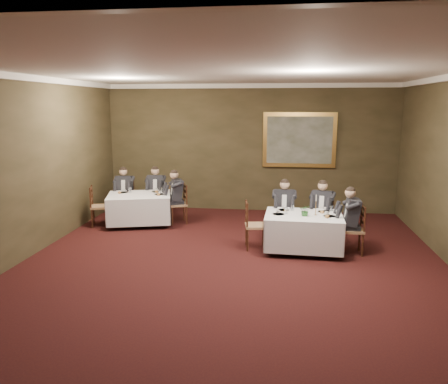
% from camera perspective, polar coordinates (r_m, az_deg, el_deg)
% --- Properties ---
extents(ground, '(10.00, 10.00, 0.00)m').
position_cam_1_polar(ground, '(7.73, 0.58, -11.01)').
color(ground, black).
rests_on(ground, ground).
extents(ceiling, '(8.00, 10.00, 0.10)m').
position_cam_1_polar(ceiling, '(7.18, 0.64, 15.81)').
color(ceiling, silver).
rests_on(ceiling, back_wall).
extents(back_wall, '(8.00, 0.10, 3.50)m').
position_cam_1_polar(back_wall, '(12.19, 3.41, 5.71)').
color(back_wall, '#2F2A17').
rests_on(back_wall, ground).
extents(front_wall, '(8.00, 0.10, 3.50)m').
position_cam_1_polar(front_wall, '(2.56, -13.41, -16.66)').
color(front_wall, '#2F2A17').
rests_on(front_wall, ground).
extents(left_wall, '(0.10, 10.00, 3.50)m').
position_cam_1_polar(left_wall, '(8.68, -26.65, 2.25)').
color(left_wall, '#2F2A17').
rests_on(left_wall, ground).
extents(crown_molding, '(8.00, 10.00, 0.12)m').
position_cam_1_polar(crown_molding, '(7.17, 0.64, 15.34)').
color(crown_molding, white).
rests_on(crown_molding, back_wall).
extents(table_main, '(1.59, 1.24, 0.67)m').
position_cam_1_polar(table_main, '(9.04, 10.30, -4.84)').
color(table_main, black).
rests_on(table_main, ground).
extents(table_second, '(1.79, 1.53, 0.67)m').
position_cam_1_polar(table_second, '(11.04, -10.99, -1.92)').
color(table_second, black).
rests_on(table_second, ground).
extents(chair_main_backleft, '(0.45, 0.43, 1.00)m').
position_cam_1_polar(chair_main_backleft, '(9.85, 7.79, -4.42)').
color(chair_main_backleft, '#96724C').
rests_on(chair_main_backleft, ground).
extents(diner_main_backleft, '(0.43, 0.49, 1.35)m').
position_cam_1_polar(diner_main_backleft, '(9.78, 7.83, -3.15)').
color(diner_main_backleft, black).
rests_on(diner_main_backleft, chair_main_backleft).
extents(chair_main_backright, '(0.54, 0.53, 1.00)m').
position_cam_1_polar(chair_main_backright, '(9.87, 12.64, -4.56)').
color(chair_main_backright, '#96724C').
rests_on(chair_main_backright, ground).
extents(diner_main_backright, '(0.52, 0.57, 1.35)m').
position_cam_1_polar(diner_main_backright, '(9.80, 12.68, -3.30)').
color(diner_main_backright, black).
rests_on(diner_main_backright, chair_main_backright).
extents(chair_main_endleft, '(0.48, 0.50, 1.00)m').
position_cam_1_polar(chair_main_endleft, '(9.12, 4.08, -5.63)').
color(chair_main_endleft, '#96724C').
rests_on(chair_main_endleft, ground).
extents(chair_main_endright, '(0.42, 0.44, 1.00)m').
position_cam_1_polar(chair_main_endright, '(9.16, 16.43, -5.99)').
color(chair_main_endright, '#96724C').
rests_on(chair_main_endright, ground).
extents(diner_main_endright, '(0.48, 0.42, 1.35)m').
position_cam_1_polar(diner_main_endright, '(9.10, 16.43, -4.62)').
color(diner_main_endright, black).
rests_on(diner_main_endright, chair_main_endright).
extents(chair_sec_backleft, '(0.48, 0.46, 1.00)m').
position_cam_1_polar(chair_sec_backleft, '(11.87, -12.71, -1.88)').
color(chair_sec_backleft, '#96724C').
rests_on(chair_sec_backleft, ground).
extents(diner_sec_backleft, '(0.45, 0.51, 1.35)m').
position_cam_1_polar(diner_sec_backleft, '(11.81, -12.78, -0.81)').
color(diner_sec_backleft, black).
rests_on(diner_sec_backleft, chair_sec_backleft).
extents(chair_sec_backright, '(0.47, 0.45, 1.00)m').
position_cam_1_polar(chair_sec_backright, '(11.82, -8.76, -1.78)').
color(chair_sec_backright, '#96724C').
rests_on(chair_sec_backright, ground).
extents(diner_sec_backright, '(0.44, 0.51, 1.35)m').
position_cam_1_polar(diner_sec_backright, '(11.76, -8.80, -0.71)').
color(diner_sec_backright, black).
rests_on(diner_sec_backright, chair_sec_backright).
extents(chair_sec_endright, '(0.56, 0.57, 1.00)m').
position_cam_1_polar(chair_sec_endright, '(11.06, -5.95, -2.62)').
color(chair_sec_endright, '#96724C').
rests_on(chair_sec_endright, ground).
extents(diner_sec_endright, '(0.60, 0.55, 1.35)m').
position_cam_1_polar(diner_sec_endright, '(11.01, -6.03, -1.47)').
color(diner_sec_endright, black).
rests_on(diner_sec_endright, chair_sec_endright).
extents(chair_sec_endleft, '(0.54, 0.55, 1.00)m').
position_cam_1_polar(chair_sec_endleft, '(11.18, -15.91, -2.85)').
color(chair_sec_endleft, '#96724C').
rests_on(chair_sec_endleft, ground).
extents(centerpiece, '(0.25, 0.22, 0.24)m').
position_cam_1_polar(centerpiece, '(8.82, 10.58, -2.32)').
color(centerpiece, '#2D5926').
rests_on(centerpiece, table_main).
extents(candlestick, '(0.06, 0.06, 0.43)m').
position_cam_1_polar(candlestick, '(8.93, 11.90, -1.98)').
color(candlestick, '#C0873A').
rests_on(candlestick, table_main).
extents(place_setting_table_main, '(0.33, 0.32, 0.14)m').
position_cam_1_polar(place_setting_table_main, '(9.29, 8.11, -2.12)').
color(place_setting_table_main, white).
rests_on(place_setting_table_main, table_main).
extents(place_setting_table_second, '(0.33, 0.31, 0.14)m').
position_cam_1_polar(place_setting_table_second, '(11.32, -12.74, 0.13)').
color(place_setting_table_second, white).
rests_on(place_setting_table_second, table_second).
extents(painting, '(1.97, 0.09, 1.48)m').
position_cam_1_polar(painting, '(12.09, 9.81, 6.71)').
color(painting, '#E7B054').
rests_on(painting, back_wall).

